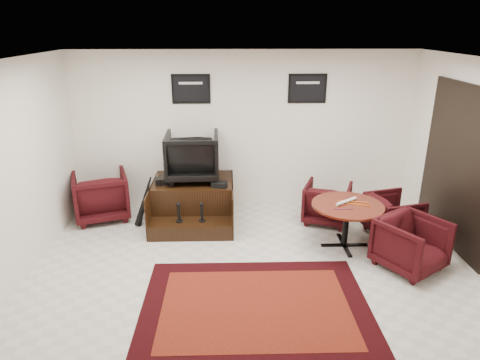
% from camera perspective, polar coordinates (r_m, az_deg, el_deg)
% --- Properties ---
extents(ground, '(6.00, 6.00, 0.00)m').
position_cam_1_polar(ground, '(5.88, 1.28, -12.82)').
color(ground, beige).
rests_on(ground, ground).
extents(room_shell, '(6.02, 5.02, 2.81)m').
position_cam_1_polar(room_shell, '(5.29, 5.79, 4.53)').
color(room_shell, white).
rests_on(room_shell, ground).
extents(area_rug, '(2.73, 2.05, 0.01)m').
position_cam_1_polar(area_rug, '(5.34, 2.10, -16.60)').
color(area_rug, black).
rests_on(area_rug, ground).
extents(shine_podium, '(1.36, 1.40, 0.70)m').
position_cam_1_polar(shine_podium, '(7.37, -6.22, -2.98)').
color(shine_podium, black).
rests_on(shine_podium, ground).
extents(shine_chair, '(0.90, 0.85, 0.90)m').
position_cam_1_polar(shine_chair, '(7.22, -6.38, 3.50)').
color(shine_chair, black).
rests_on(shine_chair, shine_podium).
extents(shoes_pair, '(0.27, 0.31, 0.10)m').
position_cam_1_polar(shoes_pair, '(7.23, -10.32, 0.00)').
color(shoes_pair, black).
rests_on(shoes_pair, shine_podium).
extents(polish_kit, '(0.27, 0.21, 0.08)m').
position_cam_1_polar(polish_kit, '(6.95, -2.77, -0.61)').
color(polish_kit, black).
rests_on(polish_kit, shine_podium).
extents(umbrella_black, '(0.34, 0.13, 0.90)m').
position_cam_1_polar(umbrella_black, '(7.23, -12.66, -2.73)').
color(umbrella_black, black).
rests_on(umbrella_black, ground).
extents(umbrella_hooked, '(0.30, 0.11, 0.81)m').
position_cam_1_polar(umbrella_hooked, '(7.46, -12.59, -2.38)').
color(umbrella_hooked, black).
rests_on(umbrella_hooked, ground).
extents(armchair_side, '(1.09, 1.05, 0.90)m').
position_cam_1_polar(armchair_side, '(7.74, -18.06, -1.72)').
color(armchair_side, black).
rests_on(armchair_side, ground).
extents(meeting_table, '(1.05, 1.05, 0.69)m').
position_cam_1_polar(meeting_table, '(6.55, 14.12, -3.87)').
color(meeting_table, '#441109').
rests_on(meeting_table, ground).
extents(table_chair_back, '(0.93, 0.90, 0.75)m').
position_cam_1_polar(table_chair_back, '(7.39, 11.55, -2.76)').
color(table_chair_back, black).
rests_on(table_chair_back, ground).
extents(table_chair_window, '(0.82, 0.86, 0.73)m').
position_cam_1_polar(table_chair_window, '(7.23, 19.78, -4.19)').
color(table_chair_window, black).
rests_on(table_chair_window, ground).
extents(table_chair_corner, '(1.06, 1.04, 0.81)m').
position_cam_1_polar(table_chair_corner, '(6.33, 21.90, -7.65)').
color(table_chair_corner, black).
rests_on(table_chair_corner, ground).
extents(paper_roll, '(0.37, 0.28, 0.05)m').
position_cam_1_polar(paper_roll, '(6.56, 14.00, -2.77)').
color(paper_roll, silver).
rests_on(paper_roll, meeting_table).
extents(table_clutter, '(0.57, 0.34, 0.01)m').
position_cam_1_polar(table_clutter, '(6.54, 14.71, -3.09)').
color(table_clutter, orange).
rests_on(table_clutter, meeting_table).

